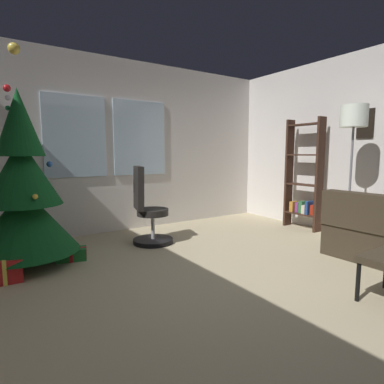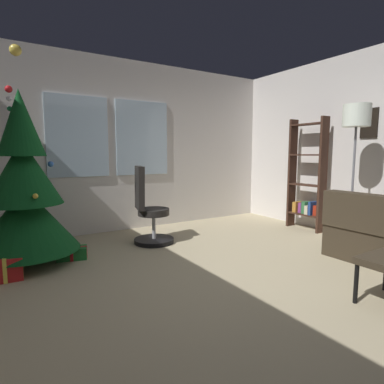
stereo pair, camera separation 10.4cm
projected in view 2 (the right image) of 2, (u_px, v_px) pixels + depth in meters
The scene contains 8 objects.
ground_plane at pixel (239, 286), 3.14m from camera, with size 5.15×5.32×0.10m, color tan.
wall_back_with_windows at pixel (133, 146), 5.24m from camera, with size 5.15×0.12×2.74m.
holiday_tree at pixel (25, 194), 3.53m from camera, with size 1.13×1.13×2.40m.
gift_box_red at pixel (5, 269), 3.14m from camera, with size 0.32×0.21×0.24m.
gift_box_green at pixel (72, 253), 3.79m from camera, with size 0.37×0.28×0.15m.
office_chair at pixel (149, 214), 4.42m from camera, with size 0.56×0.56×1.09m.
bookshelf at pixel (307, 181), 5.20m from camera, with size 0.18×0.64×1.82m.
floor_lamp at pixel (356, 128), 4.05m from camera, with size 0.34×0.34×1.88m.
Camera 2 is at (-1.99, -2.30, 1.26)m, focal length 29.63 mm.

